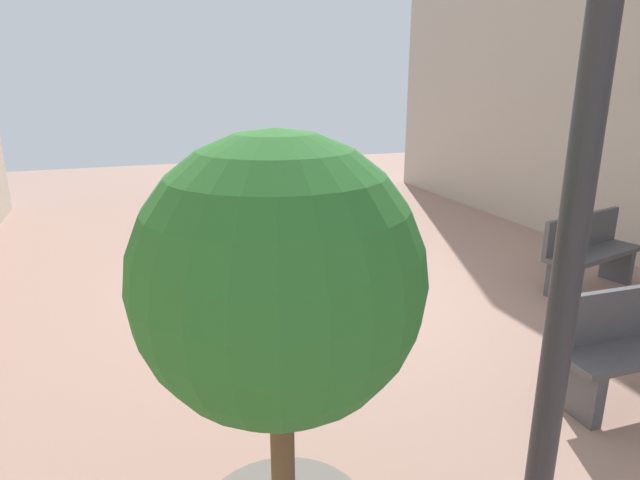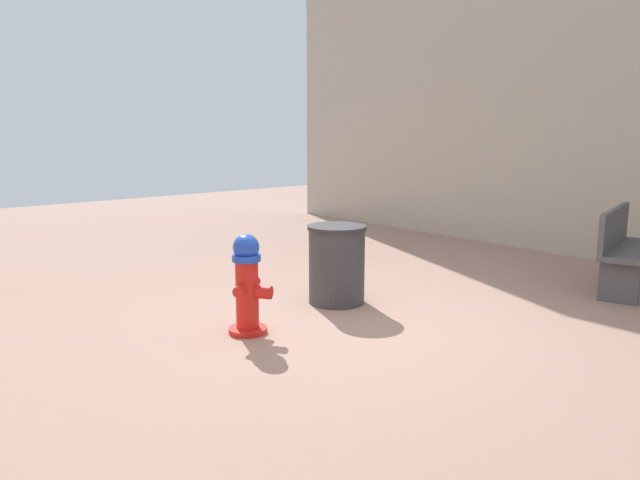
{
  "view_description": "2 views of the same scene",
  "coord_description": "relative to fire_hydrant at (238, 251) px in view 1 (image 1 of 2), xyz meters",
  "views": [
    {
      "loc": [
        2.19,
        6.05,
        2.55
      ],
      "look_at": [
        0.34,
        0.86,
        0.92
      ],
      "focal_mm": 30.24,
      "sensor_mm": 36.0,
      "label": 1
    },
    {
      "loc": [
        3.9,
        3.93,
        1.83
      ],
      "look_at": [
        0.76,
        0.29,
        0.95
      ],
      "focal_mm": 33.48,
      "sensor_mm": 36.0,
      "label": 2
    }
  ],
  "objects": [
    {
      "name": "fire_hydrant",
      "position": [
        0.0,
        0.0,
        0.0
      ],
      "size": [
        0.41,
        0.41,
        0.92
      ],
      "color": "red",
      "rests_on": "ground_plane"
    },
    {
      "name": "planter_tree",
      "position": [
        0.67,
        4.5,
        1.04
      ],
      "size": [
        1.21,
        1.21,
        2.38
      ],
      "color": "slate",
      "rests_on": "ground_plane"
    },
    {
      "name": "street_lamp",
      "position": [
        -0.67,
        4.68,
        1.85
      ],
      "size": [
        0.36,
        0.36,
        3.71
      ],
      "color": "#2D2D33",
      "rests_on": "ground_plane"
    },
    {
      "name": "ground_plane",
      "position": [
        -0.98,
        0.46,
        -0.46
      ],
      "size": [
        23.4,
        23.4,
        0.0
      ],
      "primitive_type": "plane",
      "color": "#9E7A6B"
    },
    {
      "name": "bench_far",
      "position": [
        -2.54,
        3.66,
        0.02
      ],
      "size": [
        1.47,
        0.48,
        0.95
      ],
      "color": "#4C4C51",
      "rests_on": "ground_plane"
    },
    {
      "name": "bench_near",
      "position": [
        -4.14,
        1.58,
        0.03
      ],
      "size": [
        1.56,
        0.78,
        0.95
      ],
      "color": "#4C4C51",
      "rests_on": "ground_plane"
    },
    {
      "name": "trash_bin",
      "position": [
        -1.28,
        -0.2,
        -0.04
      ],
      "size": [
        0.63,
        0.63,
        0.84
      ],
      "color": "#38383D",
      "rests_on": "ground_plane"
    }
  ]
}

